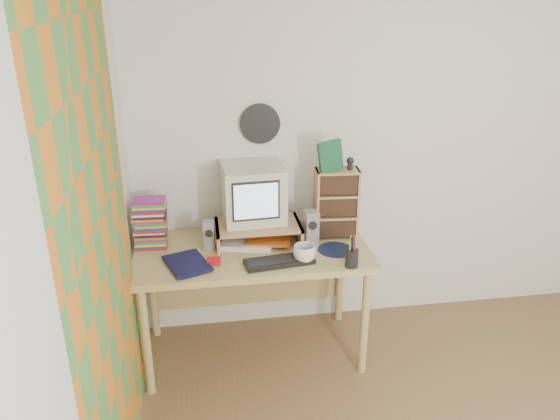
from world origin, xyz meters
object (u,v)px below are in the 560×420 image
object	(u,v)px
desk	(251,264)
mug	(304,254)
diary	(169,266)
crt_monitor	(254,195)
keyboard	(279,262)
dvd_stack	(151,227)
cd_rack	(336,204)

from	to	relation	value
desk	mug	xyz separation A→B (m)	(0.28, -0.27, 0.19)
diary	mug	bearing A→B (deg)	-20.69
crt_monitor	keyboard	size ratio (longest dim) A/B	0.91
dvd_stack	crt_monitor	bearing A→B (deg)	4.82
crt_monitor	cd_rack	bearing A→B (deg)	-9.14
keyboard	dvd_stack	distance (m)	0.81
desk	crt_monitor	world-z (taller)	crt_monitor
mug	cd_rack	bearing A→B (deg)	49.98
crt_monitor	diary	size ratio (longest dim) A/B	1.40
dvd_stack	diary	world-z (taller)	dvd_stack
diary	desk	bearing A→B (deg)	8.15
dvd_stack	cd_rack	world-z (taller)	cd_rack
keyboard	diary	xyz separation A→B (m)	(-0.62, 0.02, 0.01)
diary	crt_monitor	bearing A→B (deg)	13.91
cd_rack	mug	bearing A→B (deg)	-125.81
mug	keyboard	bearing A→B (deg)	-178.33
desk	keyboard	distance (m)	0.34
crt_monitor	keyboard	xyz separation A→B (m)	(0.10, -0.36, -0.28)
diary	keyboard	bearing A→B (deg)	-21.35
desk	cd_rack	size ratio (longest dim) A/B	3.18
keyboard	diary	world-z (taller)	diary
crt_monitor	diary	bearing A→B (deg)	-150.28
desk	cd_rack	distance (m)	0.65
cd_rack	crt_monitor	bearing A→B (deg)	178.83
cd_rack	mug	size ratio (longest dim) A/B	3.40
mug	dvd_stack	bearing A→B (deg)	159.22
keyboard	cd_rack	xyz separation A→B (m)	(0.40, 0.31, 0.21)
desk	crt_monitor	xyz separation A→B (m)	(0.03, 0.09, 0.43)
cd_rack	keyboard	bearing A→B (deg)	-138.12
cd_rack	diary	xyz separation A→B (m)	(-1.02, -0.29, -0.19)
dvd_stack	mug	bearing A→B (deg)	-18.20
crt_monitor	cd_rack	world-z (taller)	crt_monitor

